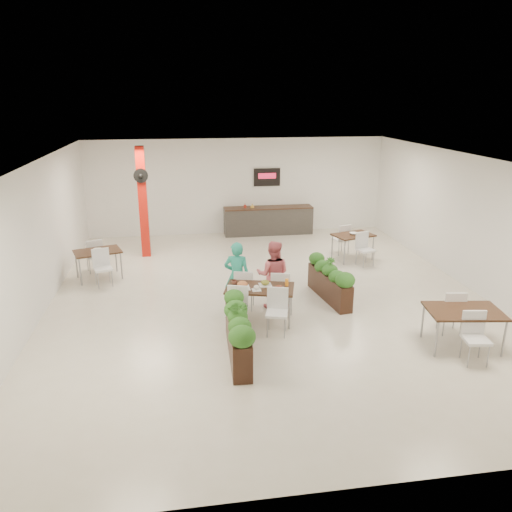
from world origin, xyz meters
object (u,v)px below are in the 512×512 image
Objects in this scene: side_table_b at (353,239)px; side_table_c at (464,316)px; red_column at (143,201)px; service_counter at (268,220)px; planter_left at (238,329)px; diner_man at (237,276)px; diner_woman at (273,275)px; side_table_a at (98,255)px; planter_right at (330,279)px; main_table at (259,292)px.

side_table_b is 1.01× the size of side_table_c.
red_column is at bearing 141.26° from side_table_c.
service_counter is 3.67m from side_table_b.
side_table_c is (4.19, -0.31, 0.11)m from planter_left.
diner_man is at bearing 83.59° from planter_left.
side_table_c is (3.96, -2.37, -0.14)m from diner_man.
diner_man is at bearing 15.35° from diner_woman.
side_table_b is (7.01, 0.51, -0.00)m from side_table_a.
red_column is 2.06× the size of diner_man.
planter_right is (0.39, -5.88, 0.01)m from service_counter.
side_table_a is at bearing -121.72° from red_column.
side_table_a is (-1.10, -1.78, -1.02)m from red_column.
red_column is 2.33m from side_table_a.
main_table is at bearing -148.64° from side_table_b.
side_table_c is at bearing -4.21° from planter_left.
side_table_c is at bearing 164.42° from diner_man.
main_table is 1.21× the size of diner_man.
side_table_b is (3.71, 3.01, -0.16)m from diner_man.
diner_woman is at bearing -49.63° from side_table_a.
red_column is at bearing 117.72° from main_table.
main_table is 1.13× the size of side_table_a.
main_table is at bearing 136.19° from diner_man.
planter_right reaches higher than side_table_c.
planter_right reaches higher than side_table_b.
diner_man is (-1.80, -6.14, 0.29)m from service_counter.
side_table_c is (3.16, -2.37, -0.13)m from diner_woman.
side_table_b is at bearing -125.56° from diner_man.
main_table is 4.86m from side_table_a.
side_table_a is at bearing 157.78° from planter_right.
red_column reaches higher than planter_left.
service_counter reaches higher than planter_right.
diner_man is 0.94× the size of side_table_c.
main_table is at bearing 73.14° from diner_woman.
service_counter is 1.57× the size of planter_right.
diner_woman is 3.96m from side_table_c.
diner_woman is 4.81m from side_table_a.
red_column reaches higher than side_table_b.
planter_left is (-2.03, -8.21, 0.03)m from service_counter.
service_counter is 8.79m from side_table_c.
main_table is 3.97m from side_table_c.
red_column reaches higher than service_counter.
planter_left reaches higher than main_table.
service_counter is at bearing -90.95° from diner_man.
diner_woman is (-1.00, -6.14, 0.28)m from service_counter.
planter_left is at bearing -144.28° from side_table_b.
main_table is at bearing 66.27° from planter_left.
red_column is 1.92× the size of side_table_c.
planter_right reaches higher than main_table.
service_counter is at bearing 76.13° from planter_left.
main_table is at bearing -101.69° from service_counter.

